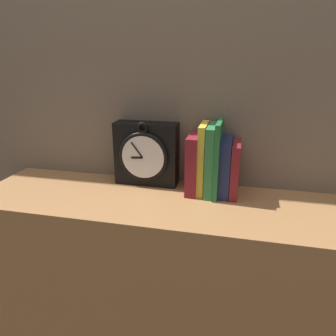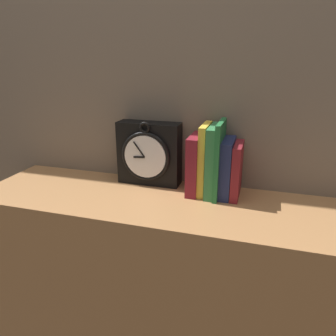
{
  "view_description": "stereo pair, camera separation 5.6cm",
  "coord_description": "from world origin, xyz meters",
  "px_view_note": "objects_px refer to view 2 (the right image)",
  "views": [
    {
      "loc": [
        0.21,
        -0.9,
        1.15
      ],
      "look_at": [
        0.0,
        0.0,
        0.83
      ],
      "focal_mm": 35.0,
      "sensor_mm": 36.0,
      "label": 1
    },
    {
      "loc": [
        0.27,
        -0.89,
        1.15
      ],
      "look_at": [
        0.0,
        0.0,
        0.83
      ],
      "focal_mm": 35.0,
      "sensor_mm": 36.0,
      "label": 2
    }
  ],
  "objects_px": {
    "book_slot1_yellow": "(204,159)",
    "book_slot3_green": "(219,159)",
    "book_slot5_maroon": "(237,170)",
    "book_slot0_maroon": "(195,164)",
    "book_slot2_green": "(213,161)",
    "book_slot4_navy": "(227,168)",
    "clock": "(149,154)"
  },
  "relations": [
    {
      "from": "book_slot4_navy",
      "to": "book_slot5_maroon",
      "type": "bearing_deg",
      "value": -0.36
    },
    {
      "from": "book_slot0_maroon",
      "to": "book_slot1_yellow",
      "type": "relative_size",
      "value": 0.84
    },
    {
      "from": "clock",
      "to": "book_slot4_navy",
      "type": "height_order",
      "value": "clock"
    },
    {
      "from": "clock",
      "to": "book_slot4_navy",
      "type": "bearing_deg",
      "value": -5.33
    },
    {
      "from": "clock",
      "to": "book_slot0_maroon",
      "type": "xyz_separation_m",
      "value": [
        0.17,
        -0.03,
        -0.01
      ]
    },
    {
      "from": "book_slot2_green",
      "to": "book_slot3_green",
      "type": "distance_m",
      "value": 0.02
    },
    {
      "from": "book_slot4_navy",
      "to": "book_slot1_yellow",
      "type": "bearing_deg",
      "value": 178.34
    },
    {
      "from": "book_slot2_green",
      "to": "clock",
      "type": "bearing_deg",
      "value": 172.63
    },
    {
      "from": "book_slot0_maroon",
      "to": "book_slot2_green",
      "type": "bearing_deg",
      "value": -2.13
    },
    {
      "from": "book_slot0_maroon",
      "to": "book_slot2_green",
      "type": "distance_m",
      "value": 0.06
    },
    {
      "from": "book_slot0_maroon",
      "to": "book_slot4_navy",
      "type": "height_order",
      "value": "book_slot0_maroon"
    },
    {
      "from": "book_slot1_yellow",
      "to": "book_slot5_maroon",
      "type": "height_order",
      "value": "book_slot1_yellow"
    },
    {
      "from": "book_slot2_green",
      "to": "book_slot4_navy",
      "type": "relative_size",
      "value": 1.22
    },
    {
      "from": "book_slot0_maroon",
      "to": "book_slot5_maroon",
      "type": "xyz_separation_m",
      "value": [
        0.13,
        0.0,
        -0.01
      ]
    },
    {
      "from": "clock",
      "to": "book_slot3_green",
      "type": "bearing_deg",
      "value": -7.67
    },
    {
      "from": "book_slot1_yellow",
      "to": "book_slot0_maroon",
      "type": "bearing_deg",
      "value": -172.37
    },
    {
      "from": "clock",
      "to": "book_slot5_maroon",
      "type": "distance_m",
      "value": 0.3
    },
    {
      "from": "book_slot3_green",
      "to": "book_slot4_navy",
      "type": "xyz_separation_m",
      "value": [
        0.02,
        0.01,
        -0.03
      ]
    },
    {
      "from": "book_slot1_yellow",
      "to": "book_slot5_maroon",
      "type": "distance_m",
      "value": 0.11
    },
    {
      "from": "book_slot4_navy",
      "to": "book_slot5_maroon",
      "type": "height_order",
      "value": "book_slot4_navy"
    },
    {
      "from": "book_slot1_yellow",
      "to": "book_slot3_green",
      "type": "height_order",
      "value": "book_slot3_green"
    },
    {
      "from": "book_slot1_yellow",
      "to": "book_slot4_navy",
      "type": "distance_m",
      "value": 0.08
    },
    {
      "from": "book_slot0_maroon",
      "to": "book_slot1_yellow",
      "type": "xyz_separation_m",
      "value": [
        0.03,
        0.0,
        0.02
      ]
    },
    {
      "from": "book_slot1_yellow",
      "to": "book_slot3_green",
      "type": "relative_size",
      "value": 0.94
    },
    {
      "from": "book_slot0_maroon",
      "to": "book_slot3_green",
      "type": "height_order",
      "value": "book_slot3_green"
    },
    {
      "from": "book_slot1_yellow",
      "to": "book_slot2_green",
      "type": "height_order",
      "value": "book_slot1_yellow"
    },
    {
      "from": "book_slot5_maroon",
      "to": "book_slot3_green",
      "type": "bearing_deg",
      "value": -172.11
    },
    {
      "from": "clock",
      "to": "book_slot3_green",
      "type": "relative_size",
      "value": 0.94
    },
    {
      "from": "clock",
      "to": "book_slot2_green",
      "type": "xyz_separation_m",
      "value": [
        0.22,
        -0.03,
        0.0
      ]
    },
    {
      "from": "book_slot1_yellow",
      "to": "clock",
      "type": "bearing_deg",
      "value": 173.31
    },
    {
      "from": "book_slot1_yellow",
      "to": "book_slot5_maroon",
      "type": "bearing_deg",
      "value": -1.27
    },
    {
      "from": "book_slot5_maroon",
      "to": "clock",
      "type": "bearing_deg",
      "value": 175.18
    }
  ]
}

